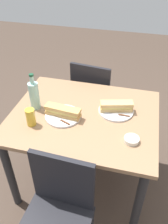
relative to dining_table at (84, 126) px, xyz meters
name	(u,v)px	position (x,y,z in m)	size (l,w,h in m)	color
ground_plane	(84,177)	(0.00, 0.00, -0.62)	(8.00, 8.00, 0.00)	#47382D
dining_table	(84,126)	(0.00, 0.00, 0.00)	(1.06, 0.88, 0.73)	#997251
chair_far	(58,212)	(0.00, 0.63, -0.14)	(0.42, 0.42, 0.85)	black
chair_near	(93,95)	(0.07, -0.63, -0.14)	(0.45, 0.45, 0.85)	black
plate_near	(116,111)	(-0.22, -0.09, 0.12)	(0.26, 0.26, 0.01)	white
baguette_sandwich_near	(116,106)	(-0.22, -0.09, 0.16)	(0.25, 0.13, 0.07)	tan
knife_near	(119,115)	(-0.25, -0.03, 0.13)	(0.18, 0.01, 0.01)	silver
plate_far	(63,116)	(0.14, 0.07, 0.12)	(0.26, 0.26, 0.01)	white
baguette_sandwich_far	(63,111)	(0.14, 0.07, 0.16)	(0.26, 0.10, 0.07)	tan
knife_far	(61,120)	(0.13, 0.13, 0.13)	(0.17, 0.08, 0.01)	silver
water_bottle	(34,95)	(0.37, 0.01, 0.23)	(0.07, 0.07, 0.28)	#99C6B7
beer_glass	(31,117)	(0.32, 0.20, 0.18)	(0.06, 0.06, 0.13)	gold
olive_bowl	(132,140)	(-0.36, 0.20, 0.13)	(0.10, 0.10, 0.03)	silver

